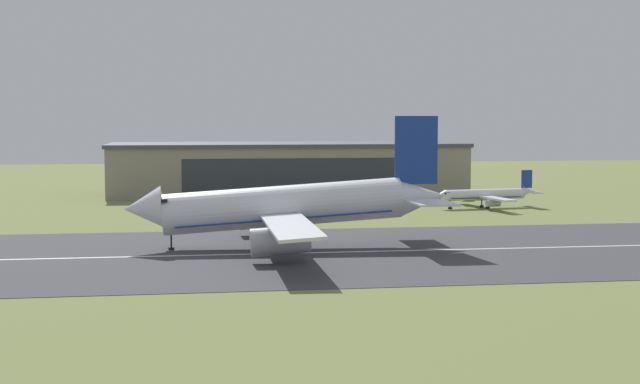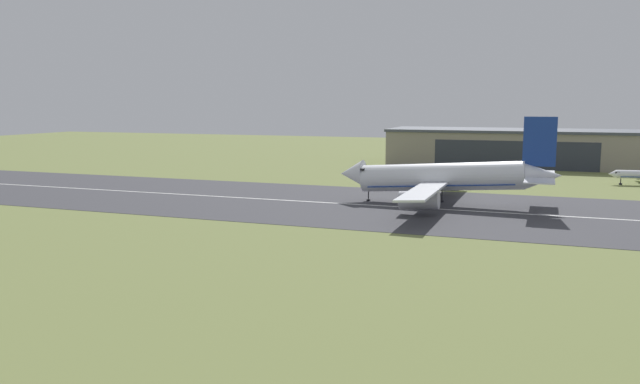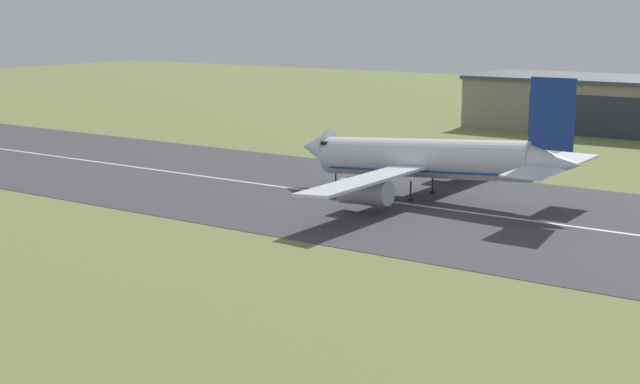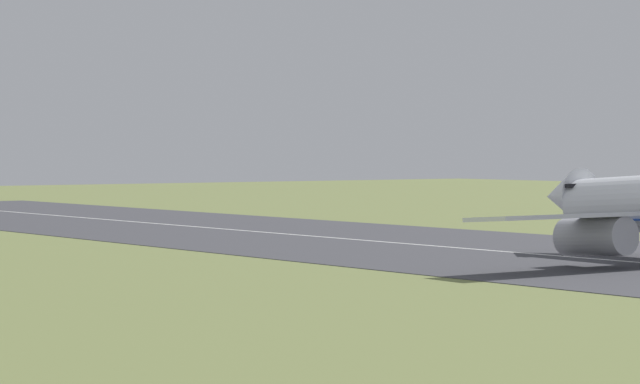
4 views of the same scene
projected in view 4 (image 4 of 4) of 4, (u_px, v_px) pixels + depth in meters
ground_plane at (52, 308)px, 106.11m from camera, size 638.68×638.68×0.00m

